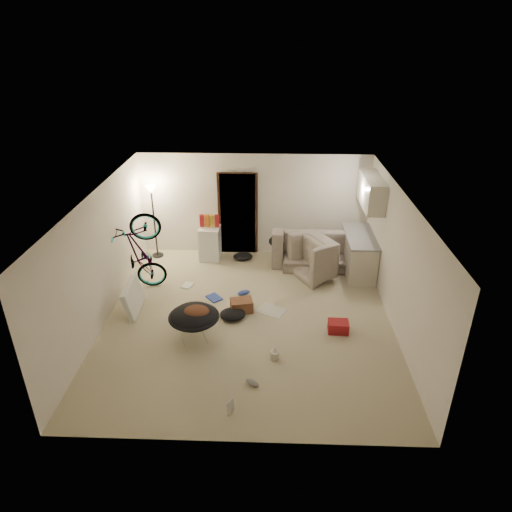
{
  "coord_description": "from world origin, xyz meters",
  "views": [
    {
      "loc": [
        0.42,
        -7.45,
        5.08
      ],
      "look_at": [
        0.13,
        0.6,
        1.06
      ],
      "focal_mm": 32.0,
      "sensor_mm": 36.0,
      "label": 1
    }
  ],
  "objects_px": {
    "armchair": "(325,259)",
    "drink_case_b": "(338,327)",
    "sofa": "(320,250)",
    "kitchen_counter": "(358,254)",
    "mini_fridge": "(210,243)",
    "floor_lamp": "(153,206)",
    "drink_case_a": "(242,306)",
    "saucer_chair": "(194,321)",
    "bicycle": "(143,270)",
    "juicer": "(275,354)",
    "tv_box": "(133,298)"
  },
  "relations": [
    {
      "from": "saucer_chair",
      "to": "tv_box",
      "type": "bearing_deg",
      "value": 147.43
    },
    {
      "from": "armchair",
      "to": "tv_box",
      "type": "relative_size",
      "value": 1.18
    },
    {
      "from": "mini_fridge",
      "to": "sofa",
      "type": "bearing_deg",
      "value": 0.18
    },
    {
      "from": "saucer_chair",
      "to": "sofa",
      "type": "bearing_deg",
      "value": 51.13
    },
    {
      "from": "tv_box",
      "to": "saucer_chair",
      "type": "bearing_deg",
      "value": -33.78
    },
    {
      "from": "sofa",
      "to": "floor_lamp",
      "type": "bearing_deg",
      "value": -1.71
    },
    {
      "from": "bicycle",
      "to": "saucer_chair",
      "type": "height_order",
      "value": "bicycle"
    },
    {
      "from": "drink_case_a",
      "to": "juicer",
      "type": "xyz_separation_m",
      "value": [
        0.66,
        -1.46,
        -0.03
      ]
    },
    {
      "from": "bicycle",
      "to": "tv_box",
      "type": "bearing_deg",
      "value": 170.43
    },
    {
      "from": "floor_lamp",
      "to": "kitchen_counter",
      "type": "height_order",
      "value": "floor_lamp"
    },
    {
      "from": "drink_case_b",
      "to": "drink_case_a",
      "type": "bearing_deg",
      "value": 163.27
    },
    {
      "from": "drink_case_b",
      "to": "juicer",
      "type": "relative_size",
      "value": 1.67
    },
    {
      "from": "floor_lamp",
      "to": "saucer_chair",
      "type": "distance_m",
      "value": 3.76
    },
    {
      "from": "sofa",
      "to": "mini_fridge",
      "type": "relative_size",
      "value": 2.79
    },
    {
      "from": "kitchen_counter",
      "to": "juicer",
      "type": "xyz_separation_m",
      "value": [
        -1.92,
        -3.22,
        -0.35
      ]
    },
    {
      "from": "drink_case_a",
      "to": "juicer",
      "type": "height_order",
      "value": "drink_case_a"
    },
    {
      "from": "floor_lamp",
      "to": "drink_case_a",
      "type": "distance_m",
      "value": 3.5
    },
    {
      "from": "saucer_chair",
      "to": "drink_case_b",
      "type": "xyz_separation_m",
      "value": [
        2.64,
        0.3,
        -0.28
      ]
    },
    {
      "from": "saucer_chair",
      "to": "tv_box",
      "type": "xyz_separation_m",
      "value": [
        -1.36,
        0.87,
        -0.09
      ]
    },
    {
      "from": "tv_box",
      "to": "juicer",
      "type": "xyz_separation_m",
      "value": [
        2.81,
        -1.4,
        -0.21
      ]
    },
    {
      "from": "mini_fridge",
      "to": "drink_case_a",
      "type": "distance_m",
      "value": 2.49
    },
    {
      "from": "armchair",
      "to": "saucer_chair",
      "type": "distance_m",
      "value": 3.67
    },
    {
      "from": "saucer_chair",
      "to": "drink_case_a",
      "type": "relative_size",
      "value": 2.11
    },
    {
      "from": "armchair",
      "to": "juicer",
      "type": "height_order",
      "value": "armchair"
    },
    {
      "from": "sofa",
      "to": "mini_fridge",
      "type": "bearing_deg",
      "value": -1.0
    },
    {
      "from": "sofa",
      "to": "juicer",
      "type": "relative_size",
      "value": 10.23
    },
    {
      "from": "bicycle",
      "to": "drink_case_b",
      "type": "height_order",
      "value": "bicycle"
    },
    {
      "from": "sofa",
      "to": "kitchen_counter",
      "type": "bearing_deg",
      "value": 152.93
    },
    {
      "from": "mini_fridge",
      "to": "drink_case_b",
      "type": "xyz_separation_m",
      "value": [
        2.76,
        -2.94,
        -0.3
      ]
    },
    {
      "from": "floor_lamp",
      "to": "kitchen_counter",
      "type": "distance_m",
      "value": 4.95
    },
    {
      "from": "armchair",
      "to": "drink_case_b",
      "type": "bearing_deg",
      "value": 150.81
    },
    {
      "from": "tv_box",
      "to": "kitchen_counter",
      "type": "bearing_deg",
      "value": 19.82
    },
    {
      "from": "armchair",
      "to": "juicer",
      "type": "distance_m",
      "value": 3.33
    },
    {
      "from": "bicycle",
      "to": "drink_case_a",
      "type": "bearing_deg",
      "value": -119.2
    },
    {
      "from": "floor_lamp",
      "to": "bicycle",
      "type": "relative_size",
      "value": 0.98
    },
    {
      "from": "kitchen_counter",
      "to": "tv_box",
      "type": "distance_m",
      "value": 5.07
    },
    {
      "from": "bicycle",
      "to": "juicer",
      "type": "distance_m",
      "value": 3.61
    },
    {
      "from": "floor_lamp",
      "to": "mini_fridge",
      "type": "distance_m",
      "value": 1.62
    },
    {
      "from": "tv_box",
      "to": "bicycle",
      "type": "bearing_deg",
      "value": 88.8
    },
    {
      "from": "bicycle",
      "to": "mini_fridge",
      "type": "xyz_separation_m",
      "value": [
        1.24,
        1.54,
        -0.08
      ]
    },
    {
      "from": "tv_box",
      "to": "juicer",
      "type": "distance_m",
      "value": 3.15
    },
    {
      "from": "armchair",
      "to": "drink_case_a",
      "type": "relative_size",
      "value": 2.48
    },
    {
      "from": "floor_lamp",
      "to": "drink_case_a",
      "type": "xyz_separation_m",
      "value": [
        2.25,
        -2.4,
        -1.18
      ]
    },
    {
      "from": "drink_case_a",
      "to": "drink_case_b",
      "type": "distance_m",
      "value": 1.95
    },
    {
      "from": "floor_lamp",
      "to": "drink_case_b",
      "type": "bearing_deg",
      "value": -36.58
    },
    {
      "from": "sofa",
      "to": "tv_box",
      "type": "height_order",
      "value": "sofa"
    },
    {
      "from": "armchair",
      "to": "saucer_chair",
      "type": "bearing_deg",
      "value": 104.8
    },
    {
      "from": "floor_lamp",
      "to": "juicer",
      "type": "relative_size",
      "value": 8.1
    },
    {
      "from": "mini_fridge",
      "to": "drink_case_b",
      "type": "relative_size",
      "value": 2.19
    },
    {
      "from": "drink_case_a",
      "to": "drink_case_b",
      "type": "xyz_separation_m",
      "value": [
        1.85,
        -0.64,
        -0.02
      ]
    }
  ]
}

